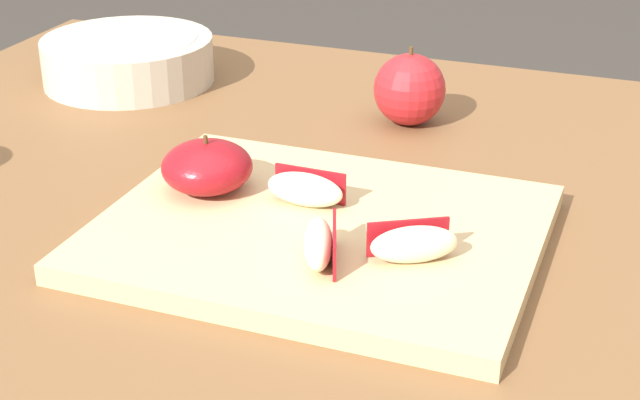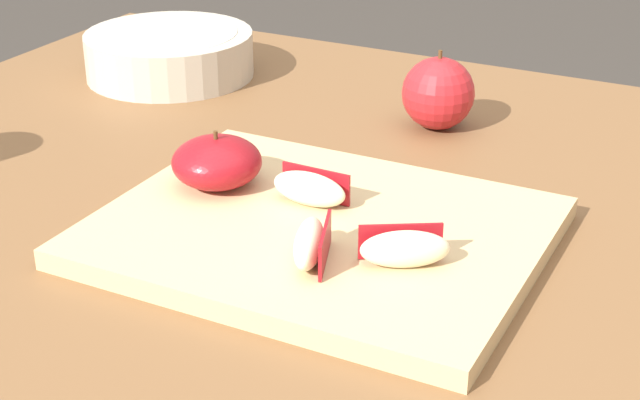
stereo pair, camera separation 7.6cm
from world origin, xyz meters
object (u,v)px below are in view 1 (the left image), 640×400
(whole_apple_crimson, at_px, (410,89))
(ceramic_fruit_bowl, at_px, (128,58))
(apple_half_skin_up, at_px, (207,167))
(apple_wedge_near_knife, at_px, (320,244))
(cutting_board, at_px, (320,232))
(apple_wedge_back, at_px, (305,189))
(apple_wedge_right, at_px, (414,244))

(whole_apple_crimson, distance_m, ceramic_fruit_bowl, 0.34)
(apple_half_skin_up, distance_m, ceramic_fruit_bowl, 0.36)
(apple_wedge_near_knife, height_order, ceramic_fruit_bowl, ceramic_fruit_bowl)
(cutting_board, bearing_deg, apple_wedge_back, 131.07)
(apple_wedge_back, bearing_deg, ceramic_fruit_bowl, 140.54)
(apple_wedge_right, height_order, ceramic_fruit_bowl, ceramic_fruit_bowl)
(apple_wedge_back, bearing_deg, cutting_board, -48.93)
(ceramic_fruit_bowl, bearing_deg, cutting_board, -40.17)
(cutting_board, distance_m, apple_wedge_near_knife, 0.07)
(apple_wedge_right, xyz_separation_m, apple_wedge_back, (-0.11, 0.06, 0.00))
(whole_apple_crimson, bearing_deg, apple_wedge_back, -93.67)
(cutting_board, relative_size, apple_wedge_near_knife, 4.99)
(cutting_board, bearing_deg, apple_wedge_near_knife, -69.53)
(cutting_board, distance_m, whole_apple_crimson, 0.28)
(apple_wedge_near_knife, bearing_deg, cutting_board, 110.47)
(apple_wedge_right, distance_m, ceramic_fruit_bowl, 0.54)
(apple_wedge_right, height_order, whole_apple_crimson, whole_apple_crimson)
(cutting_board, relative_size, ceramic_fruit_bowl, 1.75)
(whole_apple_crimson, bearing_deg, apple_wedge_right, -73.48)
(apple_half_skin_up, xyz_separation_m, apple_wedge_right, (0.20, -0.06, -0.01))
(cutting_board, xyz_separation_m, apple_wedge_near_knife, (0.02, -0.06, 0.02))
(apple_wedge_near_knife, distance_m, whole_apple_crimson, 0.34)
(cutting_board, xyz_separation_m, apple_half_skin_up, (-0.11, 0.02, 0.03))
(apple_half_skin_up, bearing_deg, apple_wedge_back, 0.87)
(apple_half_skin_up, distance_m, apple_wedge_back, 0.09)
(apple_half_skin_up, distance_m, apple_wedge_right, 0.21)
(cutting_board, height_order, whole_apple_crimson, whole_apple_crimson)
(apple_wedge_back, xyz_separation_m, whole_apple_crimson, (0.02, 0.25, 0.01))
(cutting_board, bearing_deg, ceramic_fruit_bowl, 139.83)
(cutting_board, relative_size, apple_half_skin_up, 4.45)
(whole_apple_crimson, bearing_deg, apple_wedge_near_knife, -85.21)
(apple_wedge_near_knife, height_order, whole_apple_crimson, whole_apple_crimson)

